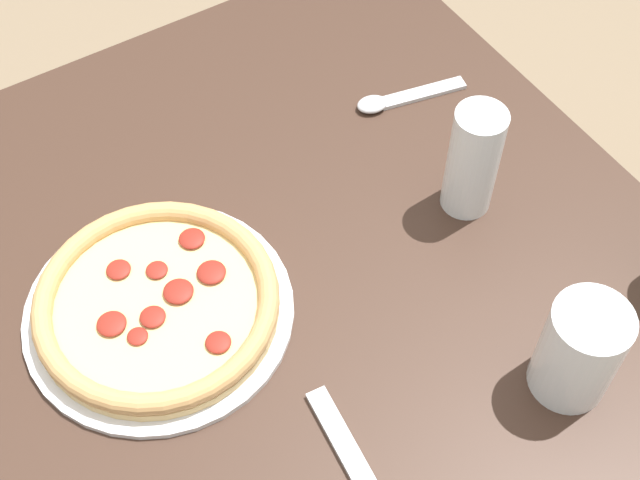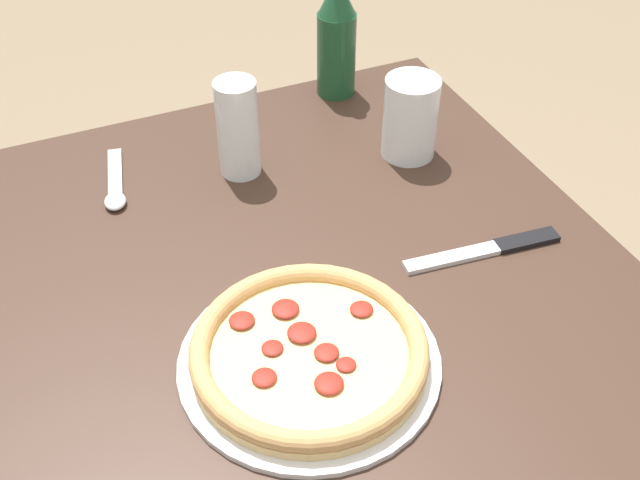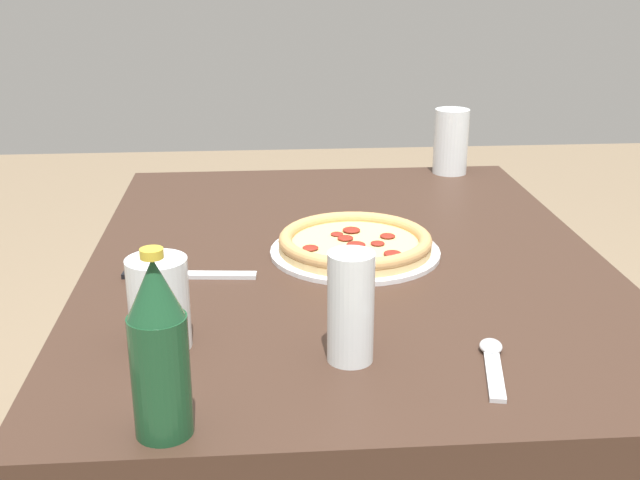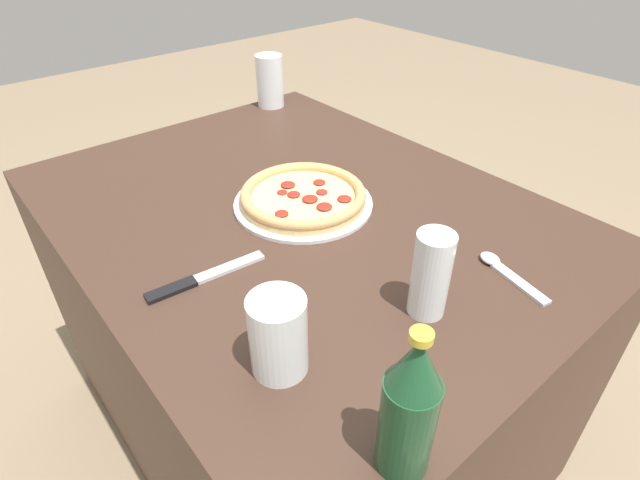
# 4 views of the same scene
# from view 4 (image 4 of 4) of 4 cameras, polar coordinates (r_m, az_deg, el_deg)

# --- Properties ---
(ground_plane) EXTENTS (8.00, 8.00, 0.00)m
(ground_plane) POSITION_cam_4_polar(r_m,az_deg,el_deg) (1.61, -1.84, -19.89)
(ground_plane) COLOR #847056
(table) EXTENTS (1.17, 0.89, 0.76)m
(table) POSITION_cam_4_polar(r_m,az_deg,el_deg) (1.31, -2.15, -10.44)
(table) COLOR #3D281E
(table) RESTS_ON ground_plane
(pizza_pepperoni) EXTENTS (0.30, 0.30, 0.04)m
(pizza_pepperoni) POSITION_cam_4_polar(r_m,az_deg,el_deg) (1.07, -2.03, 4.99)
(pizza_pepperoni) COLOR silver
(pizza_pepperoni) RESTS_ON table
(glass_water) EXTENTS (0.08, 0.08, 0.15)m
(glass_water) POSITION_cam_4_polar(r_m,az_deg,el_deg) (1.60, -5.76, 17.49)
(glass_water) COLOR white
(glass_water) RESTS_ON table
(glass_lemonade) EXTENTS (0.08, 0.08, 0.13)m
(glass_lemonade) POSITION_cam_4_polar(r_m,az_deg,el_deg) (0.70, -4.78, -11.17)
(glass_lemonade) COLOR white
(glass_lemonade) RESTS_ON table
(glass_orange_juice) EXTENTS (0.06, 0.06, 0.15)m
(glass_orange_juice) POSITION_cam_4_polar(r_m,az_deg,el_deg) (0.79, 12.48, -4.34)
(glass_orange_juice) COLOR white
(glass_orange_juice) RESTS_ON table
(beer_bottle) EXTENTS (0.06, 0.06, 0.22)m
(beer_bottle) POSITION_cam_4_polar(r_m,az_deg,el_deg) (0.58, 10.19, -18.33)
(beer_bottle) COLOR #194728
(beer_bottle) RESTS_ON table
(knife) EXTENTS (0.04, 0.22, 0.01)m
(knife) POSITION_cam_4_polar(r_m,az_deg,el_deg) (0.90, -13.40, -4.27)
(knife) COLOR black
(knife) RESTS_ON table
(spoon) EXTENTS (0.16, 0.06, 0.01)m
(spoon) POSITION_cam_4_polar(r_m,az_deg,el_deg) (0.95, 20.18, -3.15)
(spoon) COLOR silver
(spoon) RESTS_ON table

